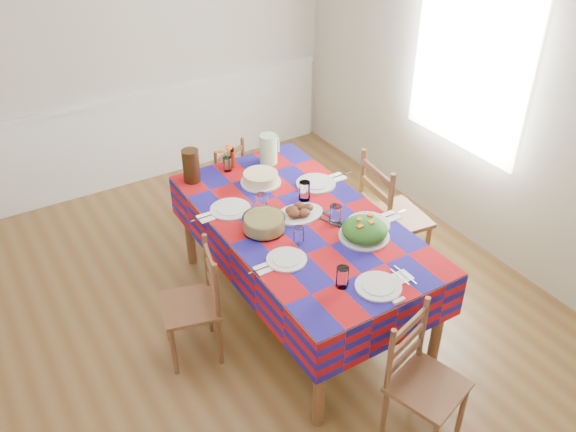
% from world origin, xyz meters
% --- Properties ---
extents(room, '(4.58, 5.08, 2.78)m').
position_xyz_m(room, '(0.00, 0.00, 1.35)').
color(room, brown).
rests_on(room, ground).
extents(wainscot, '(4.41, 0.06, 0.92)m').
position_xyz_m(wainscot, '(0.00, 2.48, 0.49)').
color(wainscot, white).
rests_on(wainscot, room).
extents(window_right, '(0.00, 1.40, 1.40)m').
position_xyz_m(window_right, '(2.23, 0.30, 1.50)').
color(window_right, white).
rests_on(window_right, room).
extents(dining_table, '(1.11, 2.06, 0.80)m').
position_xyz_m(dining_table, '(0.50, 0.02, 0.71)').
color(dining_table, brown).
rests_on(dining_table, room).
extents(setting_near_head, '(0.45, 0.30, 0.13)m').
position_xyz_m(setting_near_head, '(0.45, -0.78, 0.83)').
color(setting_near_head, silver).
rests_on(setting_near_head, dining_table).
extents(setting_left_near, '(0.47, 0.28, 0.12)m').
position_xyz_m(setting_left_near, '(0.24, -0.28, 0.83)').
color(setting_left_near, silver).
rests_on(setting_left_near, dining_table).
extents(setting_left_far, '(0.52, 0.31, 0.14)m').
position_xyz_m(setting_left_far, '(0.20, 0.33, 0.83)').
color(setting_left_far, silver).
rests_on(setting_left_far, dining_table).
extents(setting_right_near, '(0.55, 0.32, 0.14)m').
position_xyz_m(setting_right_near, '(0.80, -0.23, 0.83)').
color(setting_right_near, silver).
rests_on(setting_right_near, dining_table).
extents(setting_right_far, '(0.56, 0.32, 0.14)m').
position_xyz_m(setting_right_far, '(0.79, 0.31, 0.83)').
color(setting_right_far, silver).
rests_on(setting_right_far, dining_table).
extents(meat_platter, '(0.35, 0.25, 0.07)m').
position_xyz_m(meat_platter, '(0.52, 0.07, 0.83)').
color(meat_platter, silver).
rests_on(meat_platter, dining_table).
extents(salad_platter, '(0.34, 0.34, 0.14)m').
position_xyz_m(salad_platter, '(0.75, -0.37, 0.86)').
color(salad_platter, silver).
rests_on(salad_platter, dining_table).
extents(pasta_bowl, '(0.29, 0.29, 0.10)m').
position_xyz_m(pasta_bowl, '(0.23, 0.05, 0.85)').
color(pasta_bowl, white).
rests_on(pasta_bowl, dining_table).
extents(cake, '(0.31, 0.31, 0.09)m').
position_xyz_m(cake, '(0.51, 0.60, 0.84)').
color(cake, silver).
rests_on(cake, dining_table).
extents(serving_utensils, '(0.16, 0.35, 0.01)m').
position_xyz_m(serving_utensils, '(0.67, -0.06, 0.81)').
color(serving_utensils, black).
rests_on(serving_utensils, dining_table).
extents(flower_vase, '(0.14, 0.11, 0.22)m').
position_xyz_m(flower_vase, '(0.38, 0.90, 0.89)').
color(flower_vase, white).
rests_on(flower_vase, dining_table).
extents(hot_sauce, '(0.04, 0.04, 0.17)m').
position_xyz_m(hot_sauce, '(0.45, 0.93, 0.89)').
color(hot_sauce, '#B2210E').
rests_on(hot_sauce, dining_table).
extents(green_pitcher, '(0.14, 0.14, 0.24)m').
position_xyz_m(green_pitcher, '(0.72, 0.84, 0.92)').
color(green_pitcher, '#B6E5A1').
rests_on(green_pitcher, dining_table).
extents(tea_pitcher, '(0.13, 0.13, 0.26)m').
position_xyz_m(tea_pitcher, '(0.08, 0.90, 0.93)').
color(tea_pitcher, black).
rests_on(tea_pitcher, dining_table).
extents(name_card, '(0.08, 0.03, 0.02)m').
position_xyz_m(name_card, '(0.53, -0.98, 0.81)').
color(name_card, silver).
rests_on(name_card, dining_table).
extents(chair_near, '(0.49, 0.47, 0.89)m').
position_xyz_m(chair_near, '(0.49, -1.29, 0.44)').
color(chair_near, brown).
rests_on(chair_near, room).
extents(chair_far, '(0.47, 0.46, 0.84)m').
position_xyz_m(chair_far, '(0.52, 1.33, 0.41)').
color(chair_far, brown).
rests_on(chair_far, room).
extents(chair_left, '(0.44, 0.45, 0.85)m').
position_xyz_m(chair_left, '(-0.33, 0.01, 0.42)').
color(chair_left, brown).
rests_on(chair_left, room).
extents(chair_right, '(0.50, 0.52, 1.06)m').
position_xyz_m(chair_right, '(1.33, 0.03, 0.52)').
color(chair_right, brown).
rests_on(chair_right, room).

